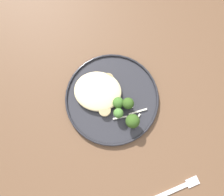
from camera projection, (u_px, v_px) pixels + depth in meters
The scene contains 18 objects.
ground at pixel (118, 131), 1.49m from camera, with size 6.00×6.00×0.00m, color #2D2B28.
wooden_dining_table at pixel (122, 116), 0.85m from camera, with size 1.40×1.00×0.74m.
dinner_plate at pixel (112, 99), 0.77m from camera, with size 0.29×0.29×0.02m.
noodle_bed at pixel (98, 91), 0.76m from camera, with size 0.15×0.12×0.03m.
seared_scallop_half_hidden at pixel (95, 99), 0.76m from camera, with size 0.03×0.03×0.01m.
seared_scallop_rear_pale at pixel (93, 91), 0.76m from camera, with size 0.03×0.03×0.01m.
seared_scallop_on_noodles at pixel (108, 79), 0.77m from camera, with size 0.03×0.03×0.02m.
seared_scallop_right_edge at pixel (105, 111), 0.75m from camera, with size 0.04×0.04×0.02m.
seared_scallop_tiny_bay at pixel (96, 84), 0.77m from camera, with size 0.03×0.03×0.01m.
broccoli_floret_center_pile at pixel (133, 121), 0.71m from camera, with size 0.04×0.04×0.06m.
broccoli_floret_right_tilted at pixel (118, 113), 0.73m from camera, with size 0.03×0.03×0.05m.
broccoli_floret_small_sprig at pixel (118, 103), 0.74m from camera, with size 0.03×0.03×0.05m.
broccoli_floret_left_leaning at pixel (128, 104), 0.73m from camera, with size 0.03×0.03×0.06m.
onion_sliver_curled_piece at pixel (120, 118), 0.75m from camera, with size 0.04×0.01×0.00m, color silver.
onion_sliver_long_sliver at pixel (136, 120), 0.75m from camera, with size 0.04×0.01×0.00m, color silver.
onion_sliver_pale_crescent at pixel (138, 112), 0.76m from camera, with size 0.06×0.01×0.00m, color silver.
onion_sliver_short_strip at pixel (125, 104), 0.76m from camera, with size 0.05×0.01×0.00m, color silver.
dinner_fork at pixel (172, 191), 0.72m from camera, with size 0.17×0.11×0.00m.
Camera 1 is at (0.02, 0.12, 1.50)m, focal length 39.87 mm.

